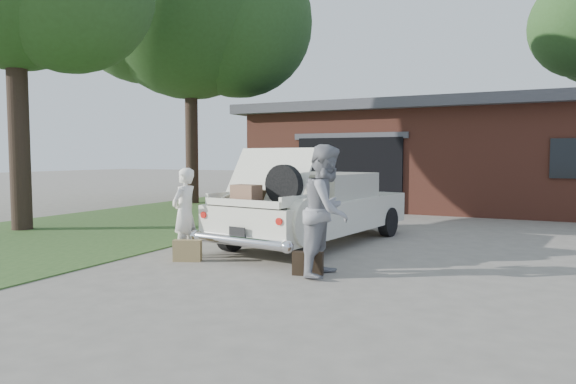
% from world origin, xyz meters
% --- Properties ---
extents(ground, '(90.00, 90.00, 0.00)m').
position_xyz_m(ground, '(0.00, 0.00, 0.00)').
color(ground, gray).
rests_on(ground, ground).
extents(grass_strip, '(6.00, 16.00, 0.02)m').
position_xyz_m(grass_strip, '(-5.50, 3.00, 0.01)').
color(grass_strip, '#2D4C1E').
rests_on(grass_strip, ground).
extents(house, '(12.80, 7.80, 3.30)m').
position_xyz_m(house, '(0.98, 11.47, 1.67)').
color(house, brown).
rests_on(house, ground).
extents(tree_back, '(7.78, 6.76, 10.39)m').
position_xyz_m(tree_back, '(-7.24, 8.21, 6.71)').
color(tree_back, '#38281E').
rests_on(tree_back, ground).
extents(sedan, '(2.49, 4.89, 1.79)m').
position_xyz_m(sedan, '(-0.28, 2.38, 0.69)').
color(sedan, silver).
rests_on(sedan, ground).
extents(woman_left, '(0.35, 0.53, 1.46)m').
position_xyz_m(woman_left, '(-1.73, 0.28, 0.73)').
color(woman_left, white).
rests_on(woman_left, ground).
extents(woman_right, '(0.71, 0.90, 1.81)m').
position_xyz_m(woman_right, '(0.86, 0.04, 0.91)').
color(woman_right, gray).
rests_on(woman_right, ground).
extents(suitcase_left, '(0.46, 0.29, 0.34)m').
position_xyz_m(suitcase_left, '(-1.46, -0.02, 0.17)').
color(suitcase_left, '#9C824F').
rests_on(suitcase_left, ground).
extents(suitcase_right, '(0.44, 0.22, 0.33)m').
position_xyz_m(suitcase_right, '(0.63, -0.08, 0.16)').
color(suitcase_right, black).
rests_on(suitcase_right, ground).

